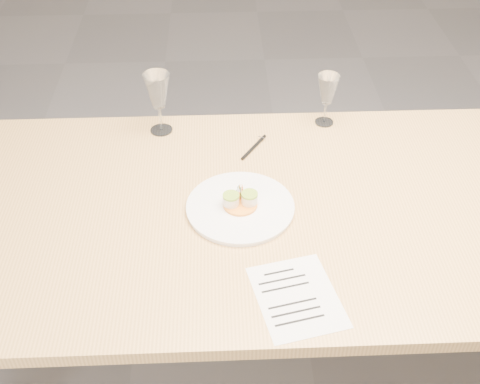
{
  "coord_description": "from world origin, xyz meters",
  "views": [
    {
      "loc": [
        -0.32,
        -1.33,
        1.93
      ],
      "look_at": [
        -0.26,
        0.01,
        0.8
      ],
      "focal_mm": 45.0,
      "sensor_mm": 36.0,
      "label": 1
    }
  ],
  "objects_px": {
    "recipe_sheet": "(297,297)",
    "ballpoint_pen": "(254,147)",
    "dinner_plate": "(240,206)",
    "dining_table": "(327,221)",
    "wine_glass_1": "(328,90)",
    "wine_glass_0": "(158,92)"
  },
  "relations": [
    {
      "from": "wine_glass_1",
      "to": "recipe_sheet",
      "type": "bearing_deg",
      "value": -103.43
    },
    {
      "from": "dinner_plate",
      "to": "ballpoint_pen",
      "type": "bearing_deg",
      "value": 79.22
    },
    {
      "from": "recipe_sheet",
      "to": "wine_glass_0",
      "type": "height_order",
      "value": "wine_glass_0"
    },
    {
      "from": "dining_table",
      "to": "wine_glass_0",
      "type": "height_order",
      "value": "wine_glass_0"
    },
    {
      "from": "recipe_sheet",
      "to": "wine_glass_0",
      "type": "relative_size",
      "value": 1.34
    },
    {
      "from": "ballpoint_pen",
      "to": "dining_table",
      "type": "bearing_deg",
      "value": -111.63
    },
    {
      "from": "dining_table",
      "to": "wine_glass_1",
      "type": "distance_m",
      "value": 0.48
    },
    {
      "from": "recipe_sheet",
      "to": "wine_glass_1",
      "type": "bearing_deg",
      "value": 63.78
    },
    {
      "from": "recipe_sheet",
      "to": "wine_glass_0",
      "type": "xyz_separation_m",
      "value": [
        -0.38,
        0.76,
        0.15
      ]
    },
    {
      "from": "ballpoint_pen",
      "to": "wine_glass_0",
      "type": "xyz_separation_m",
      "value": [
        -0.31,
        0.12,
        0.15
      ]
    },
    {
      "from": "dinner_plate",
      "to": "ballpoint_pen",
      "type": "height_order",
      "value": "dinner_plate"
    },
    {
      "from": "wine_glass_1",
      "to": "ballpoint_pen",
      "type": "bearing_deg",
      "value": -150.78
    },
    {
      "from": "dining_table",
      "to": "ballpoint_pen",
      "type": "height_order",
      "value": "ballpoint_pen"
    },
    {
      "from": "dinner_plate",
      "to": "ballpoint_pen",
      "type": "xyz_separation_m",
      "value": [
        0.06,
        0.3,
        -0.01
      ]
    },
    {
      "from": "ballpoint_pen",
      "to": "wine_glass_1",
      "type": "relative_size",
      "value": 0.72
    },
    {
      "from": "dinner_plate",
      "to": "ballpoint_pen",
      "type": "relative_size",
      "value": 2.38
    },
    {
      "from": "recipe_sheet",
      "to": "ballpoint_pen",
      "type": "bearing_deg",
      "value": 83.43
    },
    {
      "from": "ballpoint_pen",
      "to": "dinner_plate",
      "type": "bearing_deg",
      "value": -157.57
    },
    {
      "from": "dining_table",
      "to": "ballpoint_pen",
      "type": "bearing_deg",
      "value": 125.16
    },
    {
      "from": "dinner_plate",
      "to": "recipe_sheet",
      "type": "distance_m",
      "value": 0.36
    },
    {
      "from": "wine_glass_1",
      "to": "wine_glass_0",
      "type": "bearing_deg",
      "value": -177.47
    },
    {
      "from": "dining_table",
      "to": "ballpoint_pen",
      "type": "distance_m",
      "value": 0.36
    }
  ]
}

